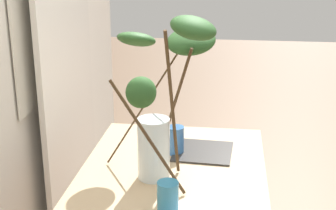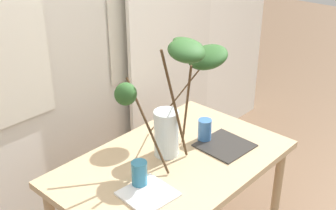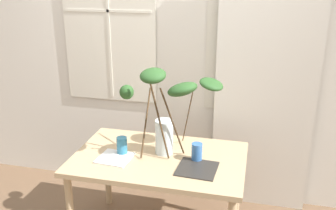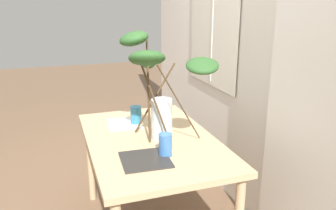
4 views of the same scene
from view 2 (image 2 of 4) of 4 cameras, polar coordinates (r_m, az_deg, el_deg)
curtain_sheer_side at (r=3.18m, az=0.54°, el=9.01°), size 0.84×0.03×2.25m
dining_table at (r=2.47m, az=0.67°, el=-8.72°), size 1.28×0.82×0.73m
vase_with_branches at (r=2.30m, az=1.38°, el=1.99°), size 0.79×0.54×0.72m
drinking_glass_blue_left at (r=2.20m, az=-3.71°, el=-8.90°), size 0.08×0.08×0.14m
drinking_glass_blue_right at (r=2.58m, az=4.76°, el=-3.25°), size 0.08×0.08×0.13m
plate_square_left at (r=2.17m, az=-2.62°, el=-11.43°), size 0.25×0.25×0.01m
plate_square_right at (r=2.57m, az=7.34°, el=-5.21°), size 0.29×0.29×0.01m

